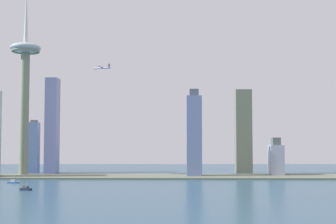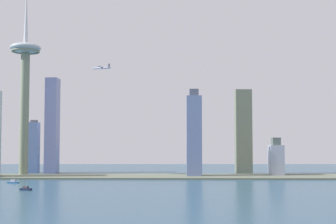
% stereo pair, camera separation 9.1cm
% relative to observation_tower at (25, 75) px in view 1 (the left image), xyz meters
% --- Properties ---
extents(waterfront_pier, '(897.24, 77.45, 2.26)m').
position_rel_observation_tower_xyz_m(waterfront_pier, '(265.33, -24.41, -156.14)').
color(waterfront_pier, '#5E6655').
rests_on(waterfront_pier, ground).
extents(observation_tower, '(47.36, 47.36, 302.18)m').
position_rel_observation_tower_xyz_m(observation_tower, '(0.00, 0.00, 0.00)').
color(observation_tower, gray).
rests_on(observation_tower, ground).
extents(skyscraper_0, '(19.42, 26.48, 159.27)m').
position_rel_observation_tower_xyz_m(skyscraper_0, '(28.93, 54.96, -77.63)').
color(skyscraper_0, '#6C77AC').
rests_on(skyscraper_0, ground).
extents(skyscraper_1, '(22.80, 20.64, 132.50)m').
position_rel_observation_tower_xyz_m(skyscraper_1, '(264.34, -19.06, -94.23)').
color(skyscraper_1, '#6577A5').
rests_on(skyscraper_1, ground).
extents(skyscraper_3, '(26.28, 23.01, 137.87)m').
position_rel_observation_tower_xyz_m(skyscraper_3, '(348.05, 43.04, -88.33)').
color(skyscraper_3, '#656D59').
rests_on(skyscraper_3, ground).
extents(skyscraper_5, '(16.78, 16.39, 88.95)m').
position_rel_observation_tower_xyz_m(skyscraper_5, '(-4.25, 62.77, -114.06)').
color(skyscraper_5, '#5D75A4').
rests_on(skyscraper_5, ground).
extents(skyscraper_7, '(20.39, 25.38, 59.15)m').
position_rel_observation_tower_xyz_m(skyscraper_7, '(390.65, -3.90, -131.09)').
color(skyscraper_7, '#969FB6').
rests_on(skyscraper_7, ground).
extents(boat_2, '(15.92, 7.92, 10.80)m').
position_rel_observation_tower_xyz_m(boat_2, '(25.18, -112.55, -155.70)').
color(boat_2, navy).
rests_on(boat_2, ground).
extents(boat_3, '(13.85, 8.22, 10.28)m').
position_rel_observation_tower_xyz_m(boat_3, '(68.04, -192.18, -155.60)').
color(boat_3, '#141F36').
rests_on(boat_3, ground).
extents(airplane, '(28.89, 29.02, 7.62)m').
position_rel_observation_tower_xyz_m(airplane, '(121.12, 0.00, 11.03)').
color(airplane, '#ACB0CD').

